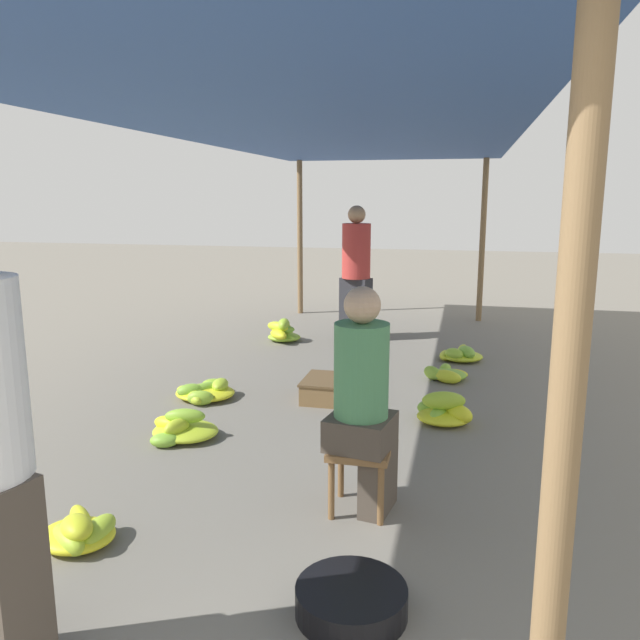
# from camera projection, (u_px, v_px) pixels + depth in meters

# --- Properties ---
(canopy_post_front_right) EXTENTS (0.08, 0.08, 2.27)m
(canopy_post_front_right) POSITION_uv_depth(u_px,v_px,m) (561.00, 471.00, 1.42)
(canopy_post_front_right) COLOR olive
(canopy_post_front_right) RESTS_ON ground
(canopy_post_back_left) EXTENTS (0.08, 0.08, 2.27)m
(canopy_post_back_left) POSITION_uv_depth(u_px,v_px,m) (300.00, 238.00, 9.30)
(canopy_post_back_left) COLOR olive
(canopy_post_back_left) RESTS_ON ground
(canopy_post_back_right) EXTENTS (0.08, 0.08, 2.27)m
(canopy_post_back_right) POSITION_uv_depth(u_px,v_px,m) (482.00, 241.00, 8.71)
(canopy_post_back_right) COLOR olive
(canopy_post_back_right) RESTS_ON ground
(canopy_tarp) EXTENTS (3.04, 8.03, 0.04)m
(canopy_tarp) POSITION_uv_depth(u_px,v_px,m) (335.00, 130.00, 5.13)
(canopy_tarp) COLOR #33569E
(canopy_tarp) RESTS_ON canopy_post_front_left
(stool) EXTENTS (0.34, 0.34, 0.38)m
(stool) POSITION_uv_depth(u_px,v_px,m) (360.00, 459.00, 3.48)
(stool) COLOR brown
(stool) RESTS_ON ground
(vendor_seated) EXTENTS (0.39, 0.39, 1.28)m
(vendor_seated) POSITION_uv_depth(u_px,v_px,m) (364.00, 398.00, 3.41)
(vendor_seated) COLOR #4C4238
(vendor_seated) RESTS_ON ground
(basin_black) EXTENTS (0.48, 0.48, 0.13)m
(basin_black) POSITION_uv_depth(u_px,v_px,m) (351.00, 601.00, 2.64)
(basin_black) COLOR black
(basin_black) RESTS_ON ground
(banana_pile_left_0) EXTENTS (0.40, 0.46, 0.18)m
(banana_pile_left_0) POSITION_uv_depth(u_px,v_px,m) (79.00, 532.00, 3.17)
(banana_pile_left_0) COLOR yellow
(banana_pile_left_0) RESTS_ON ground
(banana_pile_left_1) EXTENTS (0.53, 0.59, 0.16)m
(banana_pile_left_1) POSITION_uv_depth(u_px,v_px,m) (203.00, 392.00, 5.46)
(banana_pile_left_1) COLOR #B7CD2B
(banana_pile_left_1) RESTS_ON ground
(banana_pile_left_2) EXTENTS (0.51, 0.51, 0.22)m
(banana_pile_left_2) POSITION_uv_depth(u_px,v_px,m) (181.00, 429.00, 4.56)
(banana_pile_left_2) COLOR yellow
(banana_pile_left_2) RESTS_ON ground
(banana_pile_left_3) EXTENTS (0.44, 0.56, 0.29)m
(banana_pile_left_3) POSITION_uv_depth(u_px,v_px,m) (283.00, 332.00, 7.63)
(banana_pile_left_3) COLOR #BFD12A
(banana_pile_left_3) RESTS_ON ground
(banana_pile_right_0) EXTENTS (0.48, 0.39, 0.26)m
(banana_pile_right_0) POSITION_uv_depth(u_px,v_px,m) (444.00, 412.00, 4.89)
(banana_pile_right_0) COLOR #7FB735
(banana_pile_right_0) RESTS_ON ground
(banana_pile_right_1) EXTENTS (0.47, 0.49, 0.13)m
(banana_pile_right_1) POSITION_uv_depth(u_px,v_px,m) (446.00, 374.00, 6.04)
(banana_pile_right_1) COLOR yellow
(banana_pile_right_1) RESTS_ON ground
(banana_pile_right_2) EXTENTS (0.47, 0.53, 0.17)m
(banana_pile_right_2) POSITION_uv_depth(u_px,v_px,m) (460.00, 354.00, 6.75)
(banana_pile_right_2) COLOR #7BB536
(banana_pile_right_2) RESTS_ON ground
(crate_near) EXTENTS (0.50, 0.50, 0.19)m
(crate_near) POSITION_uv_depth(u_px,v_px,m) (333.00, 389.00, 5.44)
(crate_near) COLOR brown
(crate_near) RESTS_ON ground
(shopper_walking_mid) EXTENTS (0.45, 0.45, 1.64)m
(shopper_walking_mid) POSITION_uv_depth(u_px,v_px,m) (356.00, 271.00, 7.64)
(shopper_walking_mid) COLOR #2D2D33
(shopper_walking_mid) RESTS_ON ground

